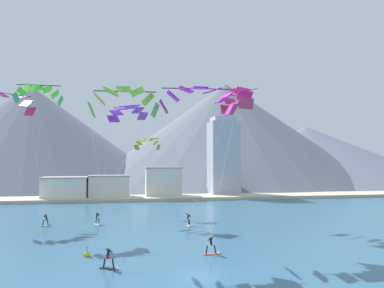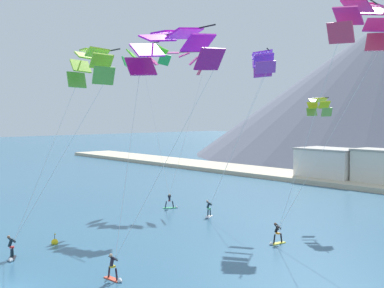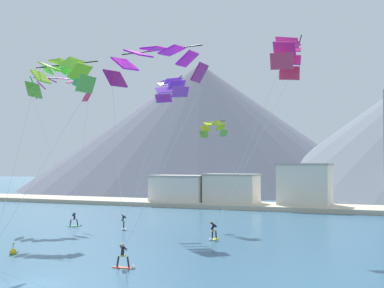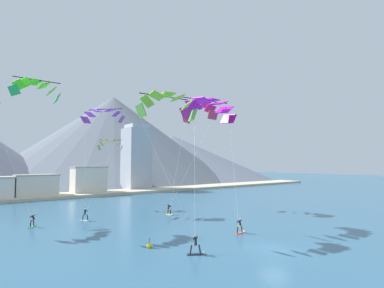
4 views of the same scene
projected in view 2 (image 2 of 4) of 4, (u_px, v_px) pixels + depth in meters
The scene contains 14 objects.
kitesurfer_near_lead at pixel (11, 252), 39.00m from camera, with size 1.72×1.19×1.83m.
kitesurfer_near_trail at pixel (208, 212), 54.73m from camera, with size 1.24×1.70×1.83m.
kitesurfer_mid_center at pixel (276, 237), 43.65m from camera, with size 0.69×1.76×1.78m.
kitesurfer_far_left at pixel (171, 203), 59.96m from camera, with size 1.33×1.65×1.75m.
kitesurfer_far_right at pixel (114, 272), 34.17m from camera, with size 1.76×0.60×1.81m.
parafoil_kite_near_lead at pixel (91, 64), 41.52m from camera, with size 6.92×7.23×14.29m.
parafoil_kite_near_trail at pixel (263, 61), 53.54m from camera, with size 6.75×6.79×15.51m.
parafoil_kite_mid_center at pixel (364, 20), 38.05m from camera, with size 8.81×7.17×17.25m.
parafoil_kite_far_left at pixel (173, 61), 67.27m from camera, with size 9.31×8.86×17.13m.
parafoil_kite_far_right at pixel (172, 46), 36.76m from camera, with size 8.51×6.12×15.10m.
parafoil_kite_distant_high_outer at pixel (146, 53), 57.71m from camera, with size 5.91×3.07×2.46m.
parafoil_kite_distant_low_drift at pixel (319, 104), 54.34m from camera, with size 4.27×3.18×1.95m.
race_marker_buoy at pixel (55, 242), 43.63m from camera, with size 0.56×0.56×1.02m.
shore_building_harbour_front at pixel (330, 165), 83.67m from camera, with size 9.86×6.45×5.16m.
Camera 2 is at (31.49, -11.52, 10.75)m, focal length 50.00 mm.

